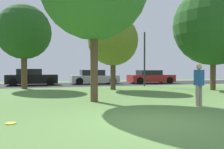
{
  "coord_description": "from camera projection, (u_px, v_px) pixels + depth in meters",
  "views": [
    {
      "loc": [
        -2.74,
        -5.7,
        1.41
      ],
      "look_at": [
        0.0,
        3.23,
        1.2
      ],
      "focal_mm": 37.5,
      "sensor_mm": 36.0,
      "label": 1
    }
  ],
  "objects": [
    {
      "name": "ground_plane",
      "position": [
        147.0,
        122.0,
        6.28
      ],
      "size": [
        44.0,
        44.0,
        0.0
      ],
      "primitive_type": "plane",
      "color": "#5B8442"
    },
    {
      "name": "road_strip",
      "position": [
        72.0,
        84.0,
        21.57
      ],
      "size": [
        44.0,
        6.4,
        0.01
      ],
      "primitive_type": "cube",
      "color": "#28282B",
      "rests_on": "ground_plane"
    },
    {
      "name": "oak_tree_center",
      "position": [
        24.0,
        32.0,
        16.85
      ],
      "size": [
        3.92,
        3.92,
        6.06
      ],
      "color": "brown",
      "rests_on": "ground_plane"
    },
    {
      "name": "maple_tree_near",
      "position": [
        213.0,
        26.0,
        15.76
      ],
      "size": [
        5.37,
        5.37,
        7.05
      ],
      "color": "brown",
      "rests_on": "ground_plane"
    },
    {
      "name": "oak_tree_left",
      "position": [
        113.0,
        41.0,
        16.13
      ],
      "size": [
        3.5,
        3.5,
        5.15
      ],
      "color": "brown",
      "rests_on": "ground_plane"
    },
    {
      "name": "person_bystander",
      "position": [
        199.0,
        83.0,
        8.88
      ],
      "size": [
        0.3,
        0.36,
        1.6
      ],
      "rotation": [
        0.0,
        0.0,
        1.78
      ],
      "color": "gray",
      "rests_on": "ground_plane"
    },
    {
      "name": "frisbee_disc",
      "position": [
        11.0,
        123.0,
        6.03
      ],
      "size": [
        0.27,
        0.27,
        0.03
      ],
      "primitive_type": "cylinder",
      "color": "yellow",
      "rests_on": "ground_plane"
    },
    {
      "name": "parked_car_black",
      "position": [
        32.0,
        78.0,
        20.67
      ],
      "size": [
        4.32,
        2.12,
        1.44
      ],
      "color": "black",
      "rests_on": "ground_plane"
    },
    {
      "name": "parked_car_silver",
      "position": [
        94.0,
        77.0,
        22.48
      ],
      "size": [
        4.56,
        1.96,
        1.34
      ],
      "color": "#B7B7BC",
      "rests_on": "ground_plane"
    },
    {
      "name": "parked_car_red",
      "position": [
        151.0,
        77.0,
        23.53
      ],
      "size": [
        4.6,
        2.05,
        1.31
      ],
      "color": "#B21E1E",
      "rests_on": "ground_plane"
    },
    {
      "name": "street_lamp_post",
      "position": [
        144.0,
        59.0,
        19.53
      ],
      "size": [
        0.14,
        0.14,
        4.5
      ],
      "primitive_type": "cylinder",
      "color": "#2D2D33",
      "rests_on": "ground_plane"
    }
  ]
}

